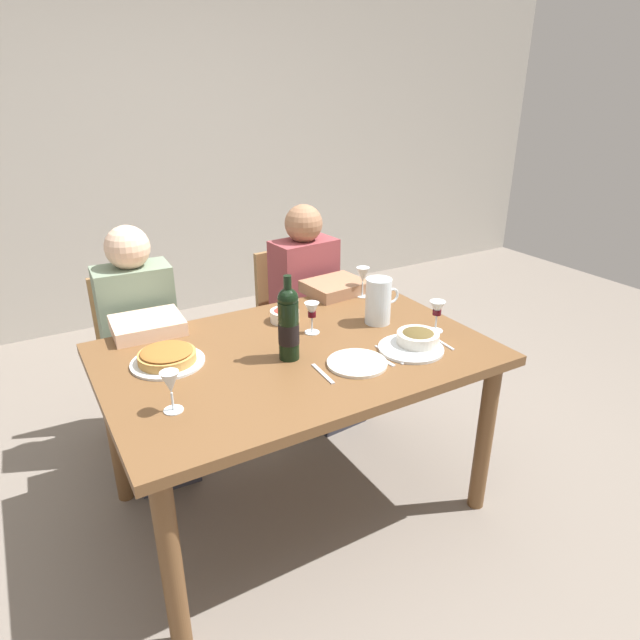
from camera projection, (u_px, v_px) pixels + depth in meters
ground_plane at (299, 500)px, 2.49m from camera, size 8.00×8.00×0.00m
back_wall at (129, 134)px, 3.95m from camera, size 8.00×0.10×2.80m
dining_table at (297, 370)px, 2.22m from camera, size 1.50×1.00×0.76m
wine_bottle at (289, 324)px, 2.07m from camera, size 0.08×0.08×0.34m
water_pitcher at (378, 303)px, 2.40m from camera, size 0.17×0.11×0.20m
baked_tart at (167, 357)px, 2.07m from camera, size 0.28×0.28×0.06m
salad_bowl at (285, 315)px, 2.44m from camera, size 0.13×0.13×0.06m
olive_bowl at (418, 338)px, 2.21m from camera, size 0.17×0.17×0.07m
wine_glass_left_diner at (170, 384)px, 1.74m from camera, size 0.06×0.06×0.14m
wine_glass_right_diner at (363, 276)px, 2.69m from camera, size 0.06×0.06×0.15m
wine_glass_centre at (437, 310)px, 2.31m from camera, size 0.07×0.07×0.14m
wine_glass_spare at (312, 312)px, 2.30m from camera, size 0.06×0.06×0.14m
dinner_plate_left_setting at (357, 363)px, 2.07m from camera, size 0.23×0.23×0.01m
dinner_plate_right_setting at (411, 348)px, 2.19m from camera, size 0.26×0.26×0.01m
fork_left_setting at (323, 374)px, 2.00m from camera, size 0.02×0.16×0.00m
knife_left_setting at (389, 355)px, 2.14m from camera, size 0.01×0.18×0.00m
knife_right_setting at (440, 341)px, 2.26m from camera, size 0.02×0.18×0.00m
spoon_right_setting at (380, 358)px, 2.12m from camera, size 0.03×0.16×0.00m
chair_left at (138, 350)px, 2.78m from camera, size 0.42×0.42×0.87m
diner_left at (145, 347)px, 2.54m from camera, size 0.35×0.52×1.16m
chair_right at (294, 315)px, 3.19m from camera, size 0.44×0.44×0.87m
diner_right at (317, 309)px, 2.96m from camera, size 0.37×0.53×1.16m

